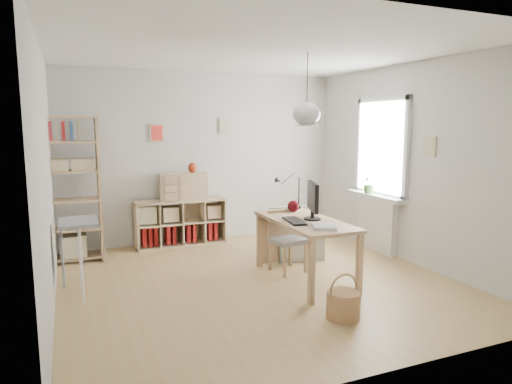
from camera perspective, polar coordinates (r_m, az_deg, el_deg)
name	(u,v)px	position (r m, az deg, el deg)	size (l,w,h in m)	color
ground	(258,282)	(5.61, 0.24, -11.16)	(4.50, 4.50, 0.00)	tan
room_shell	(307,114)	(5.39, 6.36, 9.67)	(4.50, 4.50, 4.50)	silver
window_unit	(382,147)	(6.95, 15.48, 5.41)	(0.07, 1.16, 1.46)	white
radiator	(377,224)	(7.08, 14.89, -3.92)	(0.10, 0.80, 0.80)	silver
windowsill	(375,196)	(6.97, 14.69, -0.51)	(0.22, 1.20, 0.06)	silver
desk	(305,227)	(5.53, 6.13, -4.41)	(0.70, 1.50, 0.75)	tan
cube_shelf	(179,226)	(7.30, -9.59, -4.20)	(1.40, 0.38, 0.72)	#CDBA87
tall_bookshelf	(69,183)	(6.71, -22.31, 1.03)	(0.80, 0.38, 2.00)	tan
side_table	(73,237)	(5.36, -21.94, -5.27)	(0.40, 0.55, 0.85)	gray
chair	(285,237)	(5.91, 3.68, -5.61)	(0.44, 0.44, 0.79)	gray
wicker_basket	(343,304)	(4.65, 10.85, -13.58)	(0.33, 0.33, 0.46)	#A97A4C
storage_chest	(296,241)	(6.59, 5.05, -6.13)	(0.77, 0.84, 0.70)	silver
monitor	(313,199)	(5.48, 7.11, -0.85)	(0.22, 0.50, 0.45)	black
keyboard	(295,221)	(5.37, 4.85, -3.62)	(0.17, 0.45, 0.02)	black
task_lamp	(287,187)	(6.02, 3.89, 0.59)	(0.43, 0.16, 0.46)	black
yarn_ball	(293,206)	(5.97, 4.69, -1.78)	(0.15, 0.15, 0.15)	#460910
paper_tray	(324,226)	(5.10, 8.50, -4.28)	(0.25, 0.31, 0.03)	silver
drawer_chest	(183,187)	(7.17, -9.09, 0.68)	(0.72, 0.33, 0.41)	#CDBA87
red_vase	(193,168)	(7.17, -7.94, 3.03)	(0.14, 0.14, 0.16)	#A1270D
potted_plant	(370,183)	(7.03, 14.03, 1.06)	(0.27, 0.23, 0.30)	#376C28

